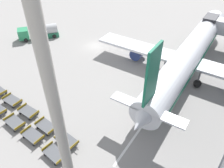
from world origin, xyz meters
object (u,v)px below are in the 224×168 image
at_px(baggage_dolly_row_near_col_e, 55,154).
at_px(baggage_dolly_row_mid_a_col_c, 29,112).
at_px(baggage_dolly_row_near_col_c, 15,123).
at_px(baggage_dolly_row_mid_a_col_d, 46,126).
at_px(apron_light_mast, 57,115).
at_px(fuel_tanker_secondary, 41,32).
at_px(baggage_dolly_row_mid_a_col_e, 67,141).
at_px(baggage_dolly_row_mid_a_col_b, 12,101).
at_px(baggage_dolly_row_near_col_d, 33,136).
at_px(airplane, 189,55).

bearing_deg(baggage_dolly_row_near_col_e, baggage_dolly_row_mid_a_col_c, 164.98).
bearing_deg(baggage_dolly_row_near_col_c, baggage_dolly_row_mid_a_col_d, 29.56).
height_order(baggage_dolly_row_mid_a_col_d, apron_light_mast, apron_light_mast).
relative_size(baggage_dolly_row_near_col_e, baggage_dolly_row_mid_a_col_d, 1.00).
height_order(fuel_tanker_secondary, baggage_dolly_row_mid_a_col_e, fuel_tanker_secondary).
relative_size(baggage_dolly_row_mid_a_col_b, baggage_dolly_row_mid_a_col_c, 1.00).
relative_size(fuel_tanker_secondary, baggage_dolly_row_mid_a_col_b, 2.44).
distance_m(baggage_dolly_row_mid_a_col_c, baggage_dolly_row_mid_a_col_e, 7.99).
bearing_deg(baggage_dolly_row_near_col_d, baggage_dolly_row_mid_a_col_d, 86.97).
distance_m(baggage_dolly_row_near_col_c, baggage_dolly_row_mid_a_col_e, 8.04).
bearing_deg(baggage_dolly_row_near_col_d, airplane, 70.51).
bearing_deg(baggage_dolly_row_mid_a_col_e, baggage_dolly_row_mid_a_col_c, 179.55).
bearing_deg(fuel_tanker_secondary, airplane, 12.33).
distance_m(airplane, fuel_tanker_secondary, 32.60).
relative_size(baggage_dolly_row_mid_a_col_d, apron_light_mast, 0.13).
bearing_deg(baggage_dolly_row_mid_a_col_b, airplane, 54.20).
height_order(airplane, baggage_dolly_row_mid_a_col_e, airplane).
bearing_deg(baggage_dolly_row_mid_a_col_b, baggage_dolly_row_near_col_c, -28.44).
bearing_deg(baggage_dolly_row_mid_a_col_e, baggage_dolly_row_near_col_e, -82.66).
relative_size(airplane, baggage_dolly_row_near_col_e, 11.36).
bearing_deg(baggage_dolly_row_near_col_d, baggage_dolly_row_near_col_e, -0.33).
xyz_separation_m(airplane, fuel_tanker_secondary, (-31.77, -6.95, -2.30)).
relative_size(baggage_dolly_row_mid_a_col_c, baggage_dolly_row_mid_a_col_e, 1.01).
bearing_deg(baggage_dolly_row_mid_a_col_e, baggage_dolly_row_mid_a_col_d, -178.51).
distance_m(baggage_dolly_row_mid_a_col_d, apron_light_mast, 20.71).
bearing_deg(airplane, baggage_dolly_row_mid_a_col_e, -102.38).
relative_size(baggage_dolly_row_mid_a_col_b, baggage_dolly_row_mid_a_col_d, 1.01).
height_order(baggage_dolly_row_near_col_c, baggage_dolly_row_mid_a_col_c, same).
height_order(fuel_tanker_secondary, baggage_dolly_row_mid_a_col_c, fuel_tanker_secondary).
distance_m(baggage_dolly_row_near_col_d, baggage_dolly_row_mid_a_col_b, 8.23).
bearing_deg(baggage_dolly_row_mid_a_col_d, baggage_dolly_row_mid_a_col_e, 1.49).
height_order(baggage_dolly_row_near_col_c, baggage_dolly_row_mid_a_col_e, same).
xyz_separation_m(baggage_dolly_row_near_col_e, baggage_dolly_row_mid_a_col_c, (-8.27, 2.22, 0.00)).
bearing_deg(baggage_dolly_row_near_col_c, baggage_dolly_row_near_col_d, 2.52).
bearing_deg(airplane, apron_light_mast, -83.00).
xyz_separation_m(baggage_dolly_row_mid_a_col_b, apron_light_mast, (20.75, -6.10, 15.22)).
relative_size(airplane, baggage_dolly_row_near_col_d, 11.38).
xyz_separation_m(baggage_dolly_row_mid_a_col_c, baggage_dolly_row_mid_a_col_d, (4.16, -0.16, 0.00)).
distance_m(baggage_dolly_row_near_col_e, apron_light_mast, 17.92).
bearing_deg(baggage_dolly_row_mid_a_col_e, apron_light_mast, -34.68).
height_order(airplane, baggage_dolly_row_near_col_c, airplane).
distance_m(fuel_tanker_secondary, baggage_dolly_row_near_col_d, 29.47).
bearing_deg(baggage_dolly_row_near_col_d, fuel_tanker_secondary, 140.22).
bearing_deg(baggage_dolly_row_mid_a_col_b, apron_light_mast, -16.38).
relative_size(baggage_dolly_row_near_col_d, baggage_dolly_row_mid_a_col_d, 1.00).
relative_size(baggage_dolly_row_near_col_c, apron_light_mast, 0.13).
distance_m(baggage_dolly_row_mid_a_col_b, apron_light_mast, 26.45).
bearing_deg(baggage_dolly_row_mid_a_col_e, baggage_dolly_row_near_col_d, -151.59).
xyz_separation_m(airplane, baggage_dolly_row_near_col_e, (-4.92, -25.82, -3.11)).
relative_size(baggage_dolly_row_near_col_e, baggage_dolly_row_mid_a_col_e, 1.00).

